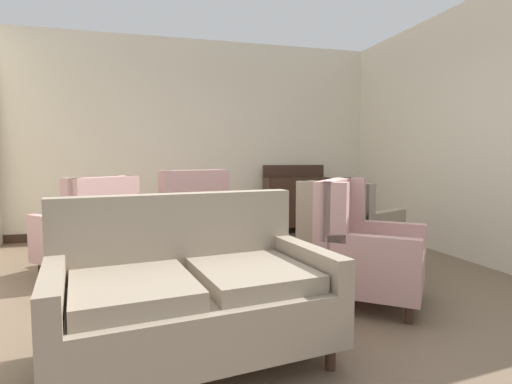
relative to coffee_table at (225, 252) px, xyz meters
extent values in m
plane|color=brown|center=(0.17, -0.29, -0.37)|extent=(8.96, 8.96, 0.00)
cube|color=beige|center=(0.17, 2.91, 1.14)|extent=(5.81, 0.08, 3.02)
cube|color=beige|center=(3.00, 0.67, 1.14)|extent=(0.08, 4.48, 3.02)
cube|color=#382319|center=(0.17, 2.86, -0.31)|extent=(5.65, 0.03, 0.12)
cylinder|color=#382319|center=(0.00, 0.00, 0.08)|extent=(0.79, 0.79, 0.04)
cylinder|color=#382319|center=(0.00, 0.00, -0.13)|extent=(0.10, 0.10, 0.38)
cube|color=#382319|center=(0.22, 0.00, -0.33)|extent=(0.28, 0.07, 0.07)
cube|color=#382319|center=(-0.11, 0.19, -0.33)|extent=(0.19, 0.27, 0.07)
cube|color=#382319|center=(-0.13, -0.18, -0.33)|extent=(0.21, 0.26, 0.07)
cylinder|color=beige|center=(-0.06, -0.05, 0.11)|extent=(0.10, 0.10, 0.02)
ellipsoid|color=beige|center=(-0.06, -0.05, 0.22)|extent=(0.19, 0.19, 0.20)
cylinder|color=beige|center=(-0.06, -0.05, 0.35)|extent=(0.09, 0.09, 0.07)
torus|color=beige|center=(-0.06, -0.05, 0.39)|extent=(0.14, 0.14, 0.02)
cube|color=gray|center=(-0.42, -1.24, -0.07)|extent=(1.70, 1.13, 0.32)
cube|color=gray|center=(-0.48, -0.85, 0.35)|extent=(1.58, 0.37, 0.52)
cube|color=gray|center=(-0.76, -1.33, 0.14)|extent=(0.73, 0.80, 0.10)
cube|color=gray|center=(-0.07, -1.23, 0.14)|extent=(0.73, 0.80, 0.10)
cube|color=gray|center=(-1.14, -1.39, 0.19)|extent=(0.23, 0.82, 0.19)
cube|color=gray|center=(0.32, -1.18, 0.19)|extent=(0.23, 0.82, 0.19)
cylinder|color=#382319|center=(0.32, -1.51, -0.30)|extent=(0.06, 0.06, 0.14)
cylinder|color=#382319|center=(-1.16, -0.97, -0.30)|extent=(0.06, 0.06, 0.14)
cylinder|color=#382319|center=(0.21, -0.76, -0.30)|extent=(0.06, 0.06, 0.14)
cube|color=tan|center=(-1.29, 0.94, -0.09)|extent=(1.11, 1.12, 0.27)
cube|color=tan|center=(-1.04, 0.68, 0.35)|extent=(0.63, 0.60, 0.61)
cube|color=tan|center=(-0.88, 0.96, 0.42)|extent=(0.21, 0.21, 0.46)
cube|color=tan|center=(-1.34, 0.53, 0.42)|extent=(0.21, 0.21, 0.46)
cube|color=tan|center=(-1.09, 1.19, 0.16)|extent=(0.58, 0.62, 0.22)
cube|color=tan|center=(-1.55, 0.76, 0.16)|extent=(0.58, 0.62, 0.22)
cylinder|color=#382319|center=(-1.31, 1.39, -0.30)|extent=(0.06, 0.06, 0.14)
cylinder|color=#382319|center=(-1.73, 1.00, -0.30)|extent=(0.06, 0.06, 0.14)
cylinder|color=#382319|center=(-0.84, 0.88, -0.30)|extent=(0.06, 0.06, 0.14)
cylinder|color=#382319|center=(-1.26, 0.50, -0.30)|extent=(0.06, 0.06, 0.14)
cube|color=tan|center=(1.13, -0.61, -0.09)|extent=(1.14, 1.14, 0.28)
cube|color=tan|center=(0.88, -0.40, 0.36)|extent=(0.63, 0.72, 0.60)
cube|color=tan|center=(0.72, -0.73, 0.43)|extent=(0.22, 0.21, 0.46)
cube|color=tan|center=(1.18, -0.18, 0.43)|extent=(0.22, 0.21, 0.46)
cube|color=tan|center=(0.94, -0.91, 0.16)|extent=(0.60, 0.52, 0.21)
cube|color=tan|center=(1.40, -0.36, 0.16)|extent=(0.60, 0.52, 0.21)
cylinder|color=#382319|center=(1.16, -1.06, -0.30)|extent=(0.06, 0.06, 0.14)
cylinder|color=#382319|center=(1.59, -0.56, -0.30)|extent=(0.06, 0.06, 0.14)
cylinder|color=#382319|center=(0.68, -0.66, -0.30)|extent=(0.06, 0.06, 0.14)
cylinder|color=#382319|center=(1.10, -0.15, -0.30)|extent=(0.06, 0.06, 0.14)
cube|color=tan|center=(-0.20, 1.23, -0.07)|extent=(0.87, 0.95, 0.31)
cube|color=tan|center=(-0.14, 0.89, 0.39)|extent=(0.75, 0.27, 0.63)
cube|color=tan|center=(0.16, 1.03, 0.47)|extent=(0.13, 0.21, 0.48)
cube|color=tan|center=(-0.47, 0.92, 0.47)|extent=(0.13, 0.21, 0.48)
cube|color=tan|center=(0.10, 1.33, 0.19)|extent=(0.23, 0.74, 0.23)
cube|color=tan|center=(-0.52, 1.22, 0.19)|extent=(0.23, 0.74, 0.23)
cylinder|color=#382319|center=(0.02, 1.61, -0.30)|extent=(0.06, 0.06, 0.14)
cylinder|color=#382319|center=(-0.54, 1.51, -0.30)|extent=(0.06, 0.06, 0.14)
cylinder|color=#382319|center=(0.14, 0.95, -0.30)|extent=(0.06, 0.06, 0.14)
cylinder|color=#382319|center=(-0.43, 0.84, -0.30)|extent=(0.06, 0.06, 0.14)
cube|color=gray|center=(1.50, 0.45, -0.07)|extent=(1.14, 1.13, 0.31)
cube|color=gray|center=(1.17, 0.29, 0.33)|extent=(0.49, 0.81, 0.50)
cube|color=gray|center=(1.41, 0.00, 0.39)|extent=(0.22, 0.18, 0.38)
cube|color=gray|center=(1.09, 0.66, 0.39)|extent=(0.22, 0.18, 0.38)
cube|color=gray|center=(1.70, 0.14, 0.18)|extent=(0.73, 0.43, 0.20)
cube|color=gray|center=(1.38, 0.80, 0.18)|extent=(0.73, 0.43, 0.20)
cylinder|color=#382319|center=(1.96, 0.30, -0.30)|extent=(0.06, 0.06, 0.14)
cylinder|color=#382319|center=(1.66, 0.91, -0.30)|extent=(0.06, 0.06, 0.14)
cylinder|color=#382319|center=(1.33, -0.01, -0.30)|extent=(0.06, 0.06, 0.14)
cylinder|color=#382319|center=(1.03, 0.60, -0.30)|extent=(0.06, 0.06, 0.14)
cylinder|color=#382319|center=(1.46, 1.18, 0.28)|extent=(0.48, 0.48, 0.03)
cylinder|color=#382319|center=(1.46, 1.18, -0.05)|extent=(0.07, 0.07, 0.63)
cylinder|color=#382319|center=(1.46, 1.18, -0.35)|extent=(0.31, 0.31, 0.04)
cube|color=#382319|center=(1.70, 2.61, 0.13)|extent=(1.05, 0.35, 0.79)
cube|color=#382319|center=(1.70, 2.77, 0.62)|extent=(1.05, 0.04, 0.20)
cube|color=#382319|center=(1.23, 2.49, -0.32)|extent=(0.06, 0.06, 0.10)
cube|color=#382319|center=(2.18, 2.49, -0.32)|extent=(0.06, 0.06, 0.10)
cube|color=#382319|center=(1.23, 2.74, -0.32)|extent=(0.06, 0.06, 0.10)
cube|color=#382319|center=(2.18, 2.74, -0.32)|extent=(0.06, 0.06, 0.10)
camera|label=1|loc=(-0.69, -3.57, 0.85)|focal=28.75mm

